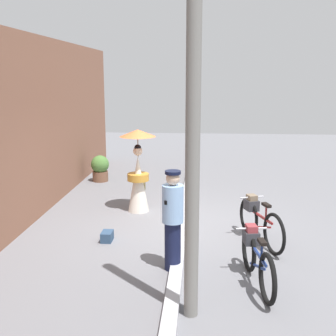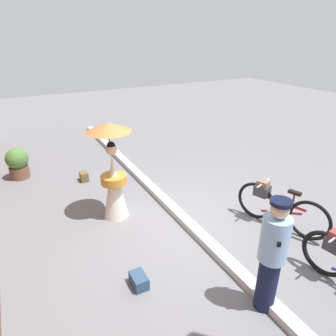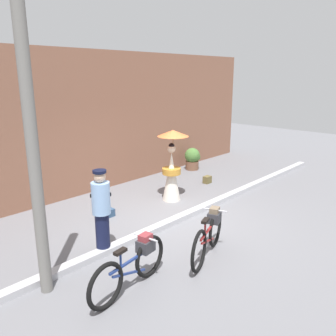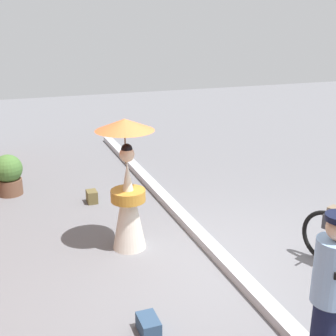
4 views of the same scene
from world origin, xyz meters
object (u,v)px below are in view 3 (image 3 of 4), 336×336
(bicycle_near_officer, at_px, (132,265))
(bicycle_far_side, at_px, (209,234))
(person_with_parasol, at_px, (172,165))
(potted_plant_by_door, at_px, (193,158))
(backpack_on_pavement, at_px, (207,179))
(utility_pole, at_px, (32,139))
(backpack_spare, at_px, (108,213))
(person_officer, at_px, (101,210))

(bicycle_near_officer, xyz_separation_m, bicycle_far_side, (1.66, -0.25, 0.02))
(person_with_parasol, xyz_separation_m, potted_plant_by_door, (2.79, 1.54, -0.54))
(bicycle_far_side, bearing_deg, person_with_parasol, 55.25)
(bicycle_far_side, relative_size, backpack_on_pavement, 6.76)
(person_with_parasol, xyz_separation_m, utility_pole, (-4.35, -1.32, 1.45))
(bicycle_far_side, height_order, backpack_spare, bicycle_far_side)
(backpack_on_pavement, bearing_deg, potted_plant_by_door, 55.12)
(potted_plant_by_door, distance_m, utility_pole, 7.94)
(person_with_parasol, distance_m, backpack_on_pavement, 2.02)
(bicycle_far_side, relative_size, utility_pole, 0.35)
(bicycle_far_side, height_order, person_officer, person_officer)
(potted_plant_by_door, bearing_deg, person_with_parasol, -151.05)
(bicycle_near_officer, relative_size, backpack_on_pavement, 7.01)
(potted_plant_by_door, relative_size, backpack_on_pavement, 3.14)
(bicycle_far_side, height_order, person_with_parasol, person_with_parasol)
(bicycle_near_officer, relative_size, bicycle_far_side, 1.04)
(person_officer, xyz_separation_m, potted_plant_by_door, (5.80, 2.53, -0.46))
(person_officer, distance_m, person_with_parasol, 3.17)
(backpack_on_pavement, bearing_deg, utility_pole, -166.39)
(potted_plant_by_door, bearing_deg, backpack_on_pavement, -124.88)
(person_officer, relative_size, utility_pole, 0.34)
(potted_plant_by_door, bearing_deg, utility_pole, -158.16)
(person_officer, relative_size, backpack_on_pavement, 6.58)
(backpack_on_pavement, xyz_separation_m, backpack_spare, (-3.74, 0.14, -0.02))
(backpack_on_pavement, distance_m, utility_pole, 6.76)
(utility_pole, bearing_deg, person_with_parasol, 16.87)
(bicycle_far_side, distance_m, backpack_on_pavement, 4.49)
(person_with_parasol, distance_m, potted_plant_by_door, 3.23)
(bicycle_far_side, xyz_separation_m, potted_plant_by_door, (4.53, 4.05, -0.03))
(bicycle_near_officer, distance_m, person_with_parasol, 4.12)
(backpack_spare, height_order, utility_pole, utility_pole)
(bicycle_far_side, bearing_deg, utility_pole, 155.45)
(potted_plant_by_door, xyz_separation_m, backpack_spare, (-4.69, -1.23, -0.31))
(person_officer, relative_size, backpack_spare, 5.31)
(potted_plant_by_door, bearing_deg, backpack_spare, -165.36)
(bicycle_far_side, xyz_separation_m, person_officer, (-1.27, 1.52, 0.43))
(bicycle_far_side, bearing_deg, backpack_spare, 93.30)
(person_officer, distance_m, backpack_spare, 1.88)
(bicycle_far_side, height_order, backpack_on_pavement, bicycle_far_side)
(bicycle_far_side, bearing_deg, backpack_on_pavement, 36.94)
(person_with_parasol, bearing_deg, backpack_on_pavement, 5.54)
(backpack_spare, bearing_deg, person_with_parasol, -9.41)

